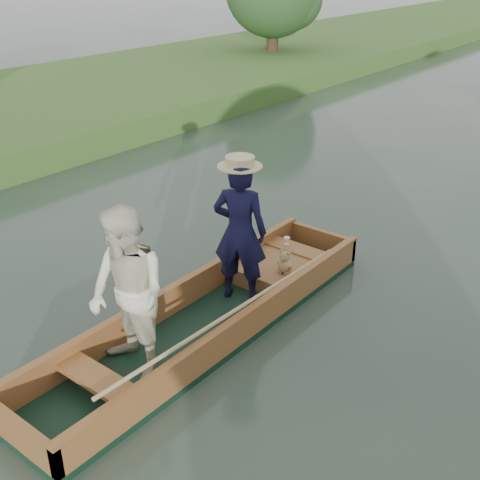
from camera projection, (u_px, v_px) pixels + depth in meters
The scene contains 2 objects.
ground at pixel (208, 330), 7.03m from camera, with size 120.00×120.00×0.00m, color #283D30.
punt at pixel (191, 287), 6.61m from camera, with size 1.12×5.00×1.90m.
Camera 1 is at (3.94, -4.36, 4.03)m, focal length 45.00 mm.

